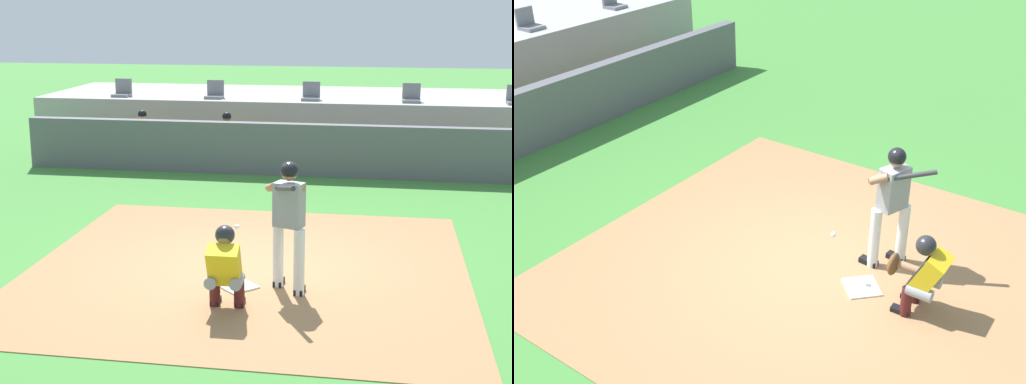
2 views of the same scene
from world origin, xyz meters
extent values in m
plane|color=#428438|center=(0.00, 0.00, 0.00)|extent=(80.00, 80.00, 0.00)
cube|color=#9E754C|center=(0.00, 0.00, 0.01)|extent=(6.40, 6.40, 0.01)
cube|color=white|center=(0.00, -0.80, 0.02)|extent=(0.62, 0.62, 0.02)
cylinder|color=silver|center=(0.54, -0.68, 0.46)|extent=(0.15, 0.15, 0.92)
cylinder|color=silver|center=(0.86, -0.94, 0.46)|extent=(0.15, 0.15, 0.92)
cube|color=gray|center=(0.70, -0.81, 1.22)|extent=(0.44, 0.35, 0.60)
sphere|color=#996B4C|center=(0.70, -0.81, 1.65)|extent=(0.21, 0.21, 0.21)
sphere|color=black|center=(0.70, -0.81, 1.68)|extent=(0.24, 0.24, 0.24)
cylinder|color=#996B4C|center=(0.45, -0.70, 1.43)|extent=(0.21, 0.27, 0.17)
cylinder|color=#996B4C|center=(0.65, -0.71, 1.43)|extent=(0.56, 0.32, 0.18)
cylinder|color=#333338|center=(0.61, -0.96, 1.48)|extent=(0.48, 0.76, 0.24)
cube|color=black|center=(0.55, -0.62, 0.04)|extent=(0.14, 0.27, 0.09)
cube|color=black|center=(0.86, -0.88, 0.04)|extent=(0.14, 0.27, 0.09)
cylinder|color=gray|center=(-0.16, -1.64, 0.42)|extent=(0.17, 0.32, 0.16)
cylinder|color=#4C1919|center=(-0.17, -1.49, 0.21)|extent=(0.14, 0.14, 0.42)
cube|color=black|center=(-0.17, -1.43, 0.04)|extent=(0.12, 0.24, 0.08)
cylinder|color=gray|center=(0.16, -1.64, 0.42)|extent=(0.17, 0.32, 0.16)
cylinder|color=#4C1919|center=(0.15, -1.49, 0.21)|extent=(0.14, 0.14, 0.42)
cube|color=black|center=(0.15, -1.43, 0.04)|extent=(0.12, 0.24, 0.08)
cube|color=gold|center=(0.00, -1.69, 0.64)|extent=(0.41, 0.45, 0.57)
cube|color=#2D2D33|center=(-0.01, -1.57, 0.64)|extent=(0.39, 0.26, 0.45)
sphere|color=#996B4C|center=(-0.01, -1.61, 0.98)|extent=(0.21, 0.21, 0.21)
sphere|color=#232328|center=(-0.01, -1.59, 1.00)|extent=(0.25, 0.25, 0.25)
cylinder|color=#996B4C|center=(-0.05, -1.47, 0.64)|extent=(0.11, 0.45, 0.10)
ellipsoid|color=brown|center=(-0.10, -1.24, 0.64)|extent=(0.28, 0.13, 0.30)
sphere|color=white|center=(-0.09, -0.37, 0.75)|extent=(0.07, 0.07, 0.07)
cube|color=#59595E|center=(0.00, 6.50, 0.60)|extent=(13.00, 0.30, 1.20)
cube|color=slate|center=(2.60, 9.30, 1.44)|extent=(0.46, 0.46, 0.08)
cube|color=slate|center=(2.60, 9.50, 1.68)|extent=(0.46, 0.06, 0.40)
cube|color=slate|center=(5.20, 9.30, 1.44)|extent=(0.46, 0.46, 0.08)
camera|label=1|loc=(1.87, -10.33, 3.75)|focal=52.48mm
camera|label=2|loc=(-6.23, -3.67, 5.24)|focal=44.32mm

